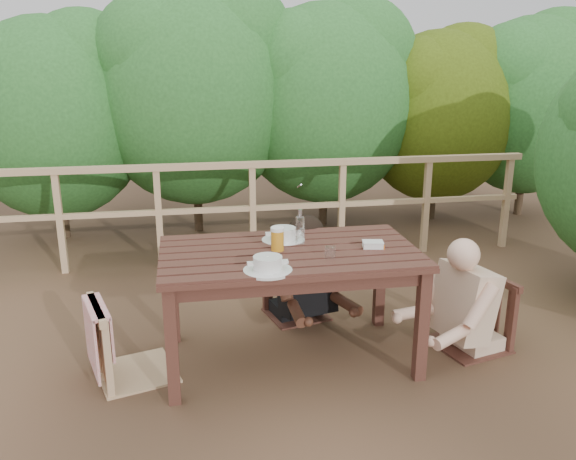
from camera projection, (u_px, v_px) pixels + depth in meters
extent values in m
plane|color=brown|center=(289.00, 358.00, 4.02)|extent=(60.00, 60.00, 0.00)
cube|color=#3E211A|center=(289.00, 307.00, 3.91)|extent=(1.66, 0.93, 0.77)
cube|color=tan|center=(131.00, 304.00, 3.69)|extent=(0.61, 0.61, 0.98)
cube|color=#3E211A|center=(297.00, 263.00, 4.56)|extent=(0.53, 0.53, 0.88)
cube|color=#3E211A|center=(473.00, 284.00, 4.06)|extent=(0.57, 0.57, 0.94)
cube|color=tan|center=(253.00, 213.00, 5.76)|extent=(5.60, 0.10, 1.01)
cylinder|color=silver|center=(268.00, 264.00, 3.44)|extent=(0.29, 0.29, 0.10)
cylinder|color=white|center=(283.00, 235.00, 4.00)|extent=(0.29, 0.29, 0.10)
cylinder|color=gold|center=(277.00, 240.00, 3.77)|extent=(0.09, 0.09, 0.17)
cylinder|color=white|center=(300.00, 228.00, 3.88)|extent=(0.06, 0.06, 0.25)
cylinder|color=silver|center=(330.00, 253.00, 3.65)|extent=(0.07, 0.07, 0.08)
cube|color=white|center=(373.00, 246.00, 3.84)|extent=(0.15, 0.12, 0.06)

